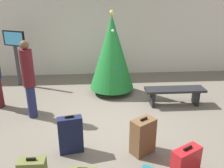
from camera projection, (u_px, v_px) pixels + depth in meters
ground_plane at (112, 123)px, 5.71m from camera, size 16.00×16.00×0.00m
back_wall at (104, 32)px, 8.70m from camera, size 16.00×0.20×3.06m
holiday_tree at (112, 53)px, 6.99m from camera, size 1.32×1.32×2.44m
flight_info_kiosk at (15, 49)px, 7.60m from camera, size 0.74×0.41×1.79m
waiting_bench at (175, 92)px, 6.50m from camera, size 1.61×0.44×0.48m
traveller_0 at (29, 78)px, 5.63m from camera, size 0.40×0.40×1.90m
suitcase_0 at (186, 162)px, 4.00m from camera, size 0.56×0.43×0.56m
suitcase_3 at (71, 135)px, 4.55m from camera, size 0.48×0.27×0.78m
suitcase_5 at (143, 136)px, 4.54m from camera, size 0.52×0.47×0.74m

